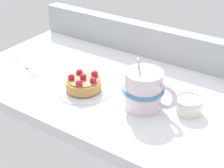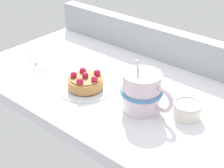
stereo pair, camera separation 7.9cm
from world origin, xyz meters
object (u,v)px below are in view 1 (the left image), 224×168
at_px(dessert_plate, 84,90).
at_px(dessert_fork, 24,65).
at_px(coffee_mug, 144,90).
at_px(sugar_bowl, 189,104).
at_px(raspberry_tart, 83,83).

height_order(dessert_plate, dessert_fork, dessert_plate).
distance_m(coffee_mug, dessert_fork, 0.38).
relative_size(dessert_plate, dessert_fork, 0.84).
bearing_deg(dessert_fork, coffee_mug, 1.04).
xyz_separation_m(dessert_plate, coffee_mug, (0.16, 0.02, 0.04)).
xyz_separation_m(dessert_plate, sugar_bowl, (0.25, 0.06, 0.02)).
bearing_deg(dessert_fork, raspberry_tart, -3.35).
relative_size(dessert_fork, sugar_bowl, 2.47).
relative_size(dessert_plate, sugar_bowl, 2.07).
xyz_separation_m(coffee_mug, sugar_bowl, (0.09, 0.04, -0.03)).
xyz_separation_m(raspberry_tart, coffee_mug, (0.16, 0.02, 0.02)).
distance_m(raspberry_tart, sugar_bowl, 0.26).
bearing_deg(dessert_plate, coffee_mug, 7.23).
relative_size(dessert_plate, raspberry_tart, 1.52).
height_order(coffee_mug, dessert_fork, coffee_mug).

